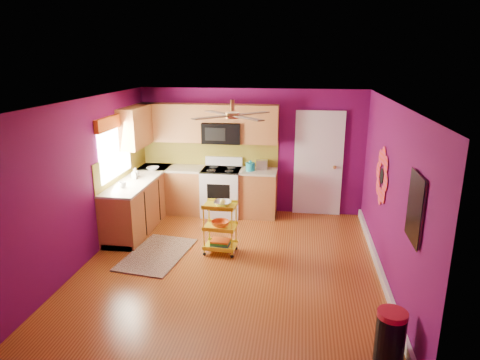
# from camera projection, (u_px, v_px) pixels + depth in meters

# --- Properties ---
(ground) EXTENTS (5.00, 5.00, 0.00)m
(ground) POSITION_uv_depth(u_px,v_px,m) (231.00, 265.00, 6.60)
(ground) COLOR brown
(ground) RESTS_ON ground
(room_envelope) EXTENTS (4.54, 5.04, 2.52)m
(room_envelope) POSITION_uv_depth(u_px,v_px,m) (232.00, 162.00, 6.14)
(room_envelope) COLOR #610B4D
(room_envelope) RESTS_ON ground
(lower_cabinets) EXTENTS (2.81, 2.31, 0.94)m
(lower_cabinets) POSITION_uv_depth(u_px,v_px,m) (178.00, 197.00, 8.39)
(lower_cabinets) COLOR brown
(lower_cabinets) RESTS_ON ground
(electric_range) EXTENTS (0.76, 0.66, 1.13)m
(electric_range) POSITION_uv_depth(u_px,v_px,m) (222.00, 191.00, 8.60)
(electric_range) COLOR white
(electric_range) RESTS_ON ground
(upper_cabinetry) EXTENTS (2.80, 2.30, 1.26)m
(upper_cabinetry) POSITION_uv_depth(u_px,v_px,m) (186.00, 125.00, 8.33)
(upper_cabinetry) COLOR brown
(upper_cabinetry) RESTS_ON ground
(left_window) EXTENTS (0.08, 1.35, 1.08)m
(left_window) POSITION_uv_depth(u_px,v_px,m) (114.00, 138.00, 7.42)
(left_window) COLOR white
(left_window) RESTS_ON ground
(panel_door) EXTENTS (0.95, 0.11, 2.15)m
(panel_door) POSITION_uv_depth(u_px,v_px,m) (318.00, 165.00, 8.47)
(panel_door) COLOR white
(panel_door) RESTS_ON ground
(right_wall_art) EXTENTS (0.04, 2.74, 1.04)m
(right_wall_art) POSITION_uv_depth(u_px,v_px,m) (395.00, 188.00, 5.57)
(right_wall_art) COLOR black
(right_wall_art) RESTS_ON ground
(ceiling_fan) EXTENTS (1.01, 1.01, 0.26)m
(ceiling_fan) POSITION_uv_depth(u_px,v_px,m) (232.00, 115.00, 6.15)
(ceiling_fan) COLOR #BF8C3F
(ceiling_fan) RESTS_ON ground
(shag_rug) EXTENTS (1.04, 1.51, 0.02)m
(shag_rug) POSITION_uv_depth(u_px,v_px,m) (157.00, 254.00, 6.93)
(shag_rug) COLOR black
(shag_rug) RESTS_ON ground
(rolling_cart) EXTENTS (0.53, 0.40, 0.93)m
(rolling_cart) POSITION_uv_depth(u_px,v_px,m) (221.00, 225.00, 6.88)
(rolling_cart) COLOR yellow
(rolling_cart) RESTS_ON ground
(trash_can) EXTENTS (0.39, 0.39, 0.59)m
(trash_can) POSITION_uv_depth(u_px,v_px,m) (390.00, 337.00, 4.45)
(trash_can) COLOR black
(trash_can) RESTS_ON ground
(teal_kettle) EXTENTS (0.18, 0.18, 0.21)m
(teal_kettle) POSITION_uv_depth(u_px,v_px,m) (250.00, 167.00, 8.35)
(teal_kettle) COLOR teal
(teal_kettle) RESTS_ON lower_cabinets
(toaster) EXTENTS (0.22, 0.15, 0.18)m
(toaster) POSITION_uv_depth(u_px,v_px,m) (262.00, 164.00, 8.49)
(toaster) COLOR beige
(toaster) RESTS_ON lower_cabinets
(soap_bottle_a) EXTENTS (0.09, 0.09, 0.19)m
(soap_bottle_a) POSITION_uv_depth(u_px,v_px,m) (134.00, 174.00, 7.77)
(soap_bottle_a) COLOR #EA3F72
(soap_bottle_a) RESTS_ON lower_cabinets
(soap_bottle_b) EXTENTS (0.14, 0.14, 0.18)m
(soap_bottle_b) POSITION_uv_depth(u_px,v_px,m) (135.00, 172.00, 7.91)
(soap_bottle_b) COLOR white
(soap_bottle_b) RESTS_ON lower_cabinets
(counter_dish) EXTENTS (0.23, 0.23, 0.06)m
(counter_dish) POSITION_uv_depth(u_px,v_px,m) (153.00, 169.00, 8.42)
(counter_dish) COLOR white
(counter_dish) RESTS_ON lower_cabinets
(counter_cup) EXTENTS (0.13, 0.13, 0.10)m
(counter_cup) POSITION_uv_depth(u_px,v_px,m) (122.00, 185.00, 7.27)
(counter_cup) COLOR white
(counter_cup) RESTS_ON lower_cabinets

